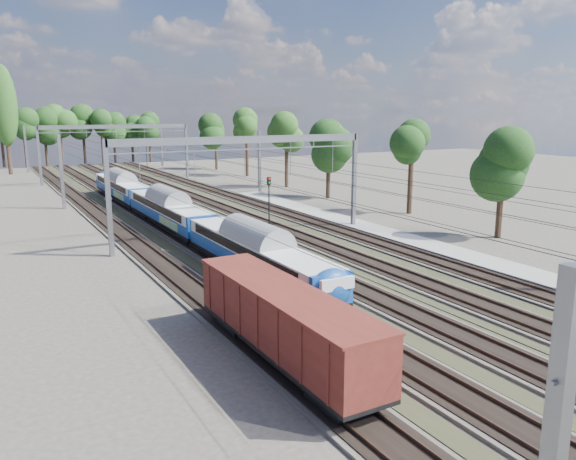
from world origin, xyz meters
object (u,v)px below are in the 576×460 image
worker (134,178)px  emu_train (169,206)px  signal_near (269,200)px  signal_far (146,152)px  freight_boxcar (283,320)px

worker → emu_train: bearing=148.3°
worker → signal_near: (0.72, -44.13, 2.49)m
worker → signal_near: 44.20m
emu_train → worker: 36.57m
signal_near → signal_far: signal_near is taller
signal_near → signal_far: (7.58, 66.61, -0.22)m
worker → freight_boxcar: bearing=148.6°
worker → signal_far: size_ratio=0.39×
freight_boxcar → signal_near: bearing=64.0°
emu_train → freight_boxcar: (-4.50, -30.44, -0.27)m
emu_train → freight_boxcar: size_ratio=4.38×
freight_boxcar → worker: (10.20, 66.53, -1.04)m
emu_train → signal_far: bearing=76.6°
freight_boxcar → signal_near: size_ratio=2.35×
freight_boxcar → signal_far: bearing=78.3°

